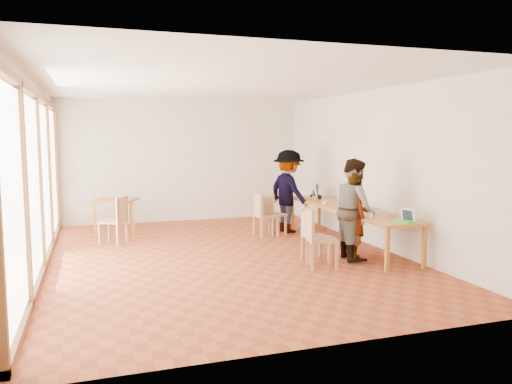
# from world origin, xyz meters

# --- Properties ---
(ground) EXTENTS (8.00, 8.00, 0.00)m
(ground) POSITION_xyz_m (0.00, 0.00, 0.00)
(ground) COLOR #9C4825
(ground) RESTS_ON ground
(wall_back) EXTENTS (6.00, 0.10, 3.00)m
(wall_back) POSITION_xyz_m (0.00, 4.00, 1.50)
(wall_back) COLOR beige
(wall_back) RESTS_ON ground
(wall_front) EXTENTS (6.00, 0.10, 3.00)m
(wall_front) POSITION_xyz_m (0.00, -4.00, 1.50)
(wall_front) COLOR beige
(wall_front) RESTS_ON ground
(wall_right) EXTENTS (0.10, 8.00, 3.00)m
(wall_right) POSITION_xyz_m (3.00, 0.00, 1.50)
(wall_right) COLOR beige
(wall_right) RESTS_ON ground
(window_wall) EXTENTS (0.10, 8.00, 3.00)m
(window_wall) POSITION_xyz_m (-2.96, 0.00, 1.50)
(window_wall) COLOR white
(window_wall) RESTS_ON ground
(ceiling) EXTENTS (6.00, 8.00, 0.04)m
(ceiling) POSITION_xyz_m (0.00, 0.00, 3.02)
(ceiling) COLOR white
(ceiling) RESTS_ON wall_back
(communal_table) EXTENTS (0.80, 4.00, 0.75)m
(communal_table) POSITION_xyz_m (2.50, 0.13, 0.70)
(communal_table) COLOR #A56B24
(communal_table) RESTS_ON ground
(side_table) EXTENTS (0.90, 0.90, 0.75)m
(side_table) POSITION_xyz_m (-1.75, 2.82, 0.67)
(side_table) COLOR #A56B24
(side_table) RESTS_ON ground
(chair_near) EXTENTS (0.53, 0.53, 0.51)m
(chair_near) POSITION_xyz_m (1.22, -1.21, 0.59)
(chair_near) COLOR tan
(chair_near) RESTS_ON ground
(chair_mid) EXTENTS (0.40, 0.40, 0.45)m
(chair_mid) POSITION_xyz_m (1.36, -0.71, 0.52)
(chair_mid) COLOR tan
(chair_mid) RESTS_ON ground
(chair_far) EXTENTS (0.49, 0.49, 0.50)m
(chair_far) POSITION_xyz_m (1.20, 1.43, 0.57)
(chair_far) COLOR tan
(chair_far) RESTS_ON ground
(chair_empty) EXTENTS (0.55, 0.55, 0.48)m
(chair_empty) POSITION_xyz_m (1.45, 1.58, 0.56)
(chair_empty) COLOR tan
(chair_empty) RESTS_ON ground
(chair_spare) EXTENTS (0.61, 0.61, 0.51)m
(chair_spare) POSITION_xyz_m (-1.72, 1.64, 0.58)
(chair_spare) COLOR tan
(chair_spare) RESTS_ON ground
(person_near) EXTENTS (0.48, 0.63, 1.53)m
(person_near) POSITION_xyz_m (2.12, -0.90, 0.77)
(person_near) COLOR gray
(person_near) RESTS_ON ground
(person_mid) EXTENTS (0.76, 0.93, 1.74)m
(person_mid) POSITION_xyz_m (2.11, -0.84, 0.87)
(person_mid) COLOR gray
(person_mid) RESTS_ON ground
(person_far) EXTENTS (0.97, 1.31, 1.82)m
(person_far) POSITION_xyz_m (1.94, 1.77, 0.91)
(person_far) COLOR gray
(person_far) RESTS_ON ground
(laptop_near) EXTENTS (0.29, 0.31, 0.22)m
(laptop_near) POSITION_xyz_m (2.59, -1.65, 0.81)
(laptop_near) COLOR green
(laptop_near) RESTS_ON communal_table
(laptop_mid) EXTENTS (0.25, 0.27, 0.18)m
(laptop_mid) POSITION_xyz_m (2.43, -0.12, 0.80)
(laptop_mid) COLOR green
(laptop_mid) RESTS_ON communal_table
(laptop_far) EXTENTS (0.27, 0.30, 0.23)m
(laptop_far) POSITION_xyz_m (2.40, 1.50, 0.81)
(laptop_far) COLOR green
(laptop_far) RESTS_ON communal_table
(yellow_mug) EXTENTS (0.14, 0.14, 0.09)m
(yellow_mug) POSITION_xyz_m (2.37, 1.32, 0.79)
(yellow_mug) COLOR #C88210
(yellow_mug) RESTS_ON communal_table
(green_bottle) EXTENTS (0.07, 0.07, 0.28)m
(green_bottle) POSITION_xyz_m (2.72, 1.96, 0.89)
(green_bottle) COLOR #166437
(green_bottle) RESTS_ON communal_table
(clear_glass) EXTENTS (0.07, 0.07, 0.09)m
(clear_glass) POSITION_xyz_m (2.27, -1.14, 0.80)
(clear_glass) COLOR silver
(clear_glass) RESTS_ON communal_table
(condiment_cup) EXTENTS (0.08, 0.08, 0.06)m
(condiment_cup) POSITION_xyz_m (2.29, 0.70, 0.78)
(condiment_cup) COLOR white
(condiment_cup) RESTS_ON communal_table
(pink_phone) EXTENTS (0.05, 0.10, 0.01)m
(pink_phone) POSITION_xyz_m (2.73, -1.04, 0.76)
(pink_phone) COLOR #F33749
(pink_phone) RESTS_ON communal_table
(black_pouch) EXTENTS (0.16, 0.26, 0.09)m
(black_pouch) POSITION_xyz_m (2.48, 1.51, 0.80)
(black_pouch) COLOR black
(black_pouch) RESTS_ON communal_table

